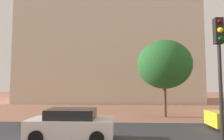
# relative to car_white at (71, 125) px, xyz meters

# --- Properties ---
(ground_plane) EXTENTS (120.00, 120.00, 0.00)m
(ground_plane) POSITION_rel_car_white_xyz_m (1.97, 1.79, -0.71)
(ground_plane) COLOR #93604C
(street_asphalt_strip) EXTENTS (120.00, 6.16, 0.00)m
(street_asphalt_strip) POSITION_rel_car_white_xyz_m (1.97, 1.36, -0.71)
(street_asphalt_strip) COLOR #2D2D33
(street_asphalt_strip) RESTS_ON ground_plane
(landmark_building) EXTENTS (26.39, 14.04, 39.27)m
(landmark_building) POSITION_rel_car_white_xyz_m (0.28, 23.43, 10.56)
(landmark_building) COLOR beige
(landmark_building) RESTS_ON ground_plane
(car_white) EXTENTS (4.01, 1.93, 1.47)m
(car_white) POSITION_rel_car_white_xyz_m (0.00, 0.00, 0.00)
(car_white) COLOR silver
(car_white) RESTS_ON ground_plane
(traffic_light_pole) EXTENTS (0.28, 0.34, 4.92)m
(traffic_light_pole) POSITION_rel_car_white_xyz_m (5.73, -2.58, 2.71)
(traffic_light_pole) COLOR black
(traffic_light_pole) RESTS_ON ground_plane
(tree_curb_far) EXTENTS (4.46, 4.46, 6.30)m
(tree_curb_far) POSITION_rel_car_white_xyz_m (5.95, 6.93, 3.58)
(tree_curb_far) COLOR brown
(tree_curb_far) RESTS_ON ground_plane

